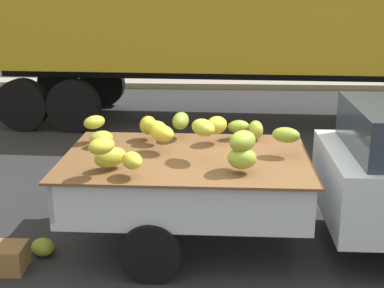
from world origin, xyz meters
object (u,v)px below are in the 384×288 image
(pickup_truck, at_px, (356,176))
(fallen_banana_bunch_near_tailgate, at_px, (43,247))
(produce_crate, at_px, (1,258))
(semi_trailer, at_px, (249,3))

(pickup_truck, xyz_separation_m, fallen_banana_bunch_near_tailgate, (-3.53, -0.35, -0.80))
(pickup_truck, xyz_separation_m, produce_crate, (-3.87, -0.71, -0.75))
(pickup_truck, bearing_deg, fallen_banana_bunch_near_tailgate, -173.74)
(semi_trailer, relative_size, produce_crate, 23.26)
(semi_trailer, distance_m, produce_crate, 7.65)
(semi_trailer, distance_m, fallen_banana_bunch_near_tailgate, 7.23)
(semi_trailer, bearing_deg, produce_crate, -111.40)
(pickup_truck, distance_m, semi_trailer, 6.23)
(produce_crate, bearing_deg, semi_trailer, 66.22)
(fallen_banana_bunch_near_tailgate, relative_size, produce_crate, 0.58)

